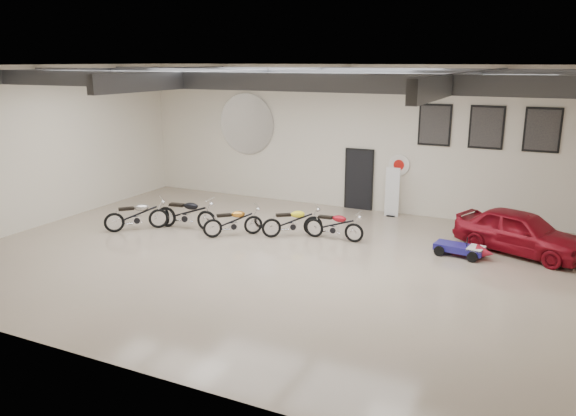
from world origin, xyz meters
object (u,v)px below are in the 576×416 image
at_px(motorcycle_silver, 136,215).
at_px(motorcycle_black, 186,213).
at_px(motorcycle_yellow, 292,221).
at_px(motorcycle_gold, 233,221).
at_px(banner_stand, 392,191).
at_px(vintage_car, 521,232).
at_px(go_kart, 464,247).
at_px(motorcycle_red, 334,225).

bearing_deg(motorcycle_silver, motorcycle_black, -14.99).
height_order(motorcycle_silver, motorcycle_black, motorcycle_black).
bearing_deg(motorcycle_yellow, motorcycle_gold, 167.04).
xyz_separation_m(banner_stand, motorcycle_silver, (-6.71, -4.99, -0.37)).
bearing_deg(banner_stand, motorcycle_silver, -144.80).
xyz_separation_m(banner_stand, motorcycle_gold, (-3.70, -4.21, -0.41)).
bearing_deg(motorcycle_gold, vintage_car, -28.15).
bearing_deg(motorcycle_yellow, motorcycle_silver, 161.02).
height_order(motorcycle_silver, go_kart, motorcycle_silver).
bearing_deg(motorcycle_gold, motorcycle_black, 137.43).
height_order(motorcycle_black, motorcycle_red, motorcycle_black).
relative_size(motorcycle_gold, motorcycle_red, 1.00).
bearing_deg(vintage_car, motorcycle_yellow, 123.55).
height_order(motorcycle_gold, motorcycle_yellow, motorcycle_yellow).
xyz_separation_m(motorcycle_silver, motorcycle_gold, (3.01, 0.79, -0.04)).
height_order(motorcycle_yellow, go_kart, motorcycle_yellow).
bearing_deg(vintage_car, motorcycle_black, 123.72).
distance_m(motorcycle_gold, vintage_car, 8.14).
bearing_deg(motorcycle_gold, motorcycle_silver, 151.86).
bearing_deg(vintage_car, motorcycle_silver, 126.19).
bearing_deg(motorcycle_silver, banner_stand, -9.00).
bearing_deg(motorcycle_yellow, motorcycle_black, 155.40).
distance_m(motorcycle_silver, motorcycle_gold, 3.11).
xyz_separation_m(motorcycle_silver, vintage_car, (10.88, 2.84, 0.10)).
xyz_separation_m(motorcycle_yellow, motorcycle_red, (1.24, 0.23, -0.01)).
height_order(motorcycle_black, go_kart, motorcycle_black).
relative_size(banner_stand, go_kart, 1.10).
distance_m(banner_stand, go_kart, 4.29).
relative_size(motorcycle_yellow, go_kart, 1.15).
bearing_deg(motorcycle_silver, motorcycle_gold, -31.02).
xyz_separation_m(banner_stand, motorcycle_red, (-0.83, -3.25, -0.41)).
relative_size(banner_stand, motorcycle_yellow, 0.96).
distance_m(motorcycle_black, vintage_car, 9.79).
distance_m(go_kart, vintage_car, 1.67).
xyz_separation_m(motorcycle_black, motorcycle_yellow, (3.32, 0.73, -0.05)).
bearing_deg(motorcycle_red, motorcycle_black, -169.75).
bearing_deg(motorcycle_gold, banner_stand, 5.90).
distance_m(motorcycle_red, vintage_car, 5.13).
xyz_separation_m(motorcycle_red, go_kart, (3.70, 0.11, -0.17)).
distance_m(motorcycle_black, motorcycle_gold, 1.69).
xyz_separation_m(motorcycle_gold, motorcycle_yellow, (1.62, 0.73, 0.01)).
bearing_deg(motorcycle_black, banner_stand, 31.61).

